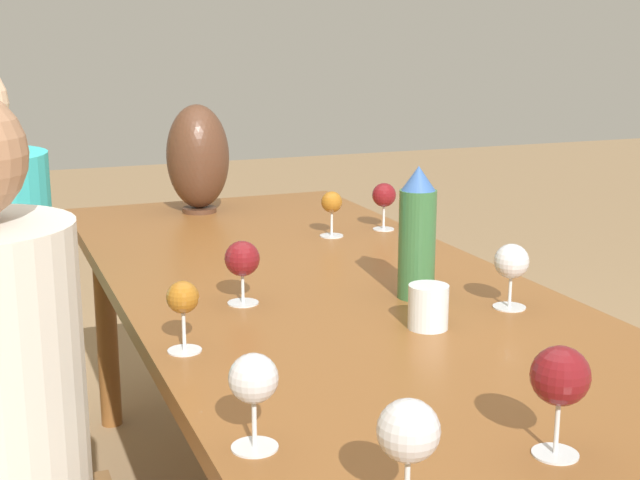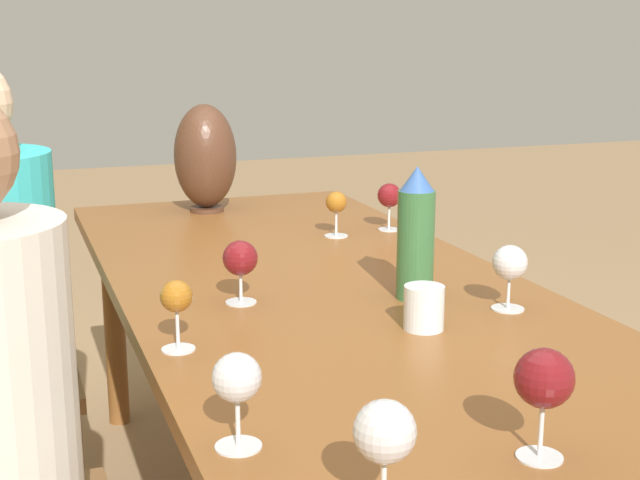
{
  "view_description": "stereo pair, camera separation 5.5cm",
  "coord_description": "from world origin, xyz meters",
  "px_view_note": "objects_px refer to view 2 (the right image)",
  "views": [
    {
      "loc": [
        -1.81,
        0.74,
        1.31
      ],
      "look_at": [
        0.06,
        0.0,
        0.84
      ],
      "focal_mm": 50.0,
      "sensor_mm": 36.0,
      "label": 1
    },
    {
      "loc": [
        -1.83,
        0.69,
        1.31
      ],
      "look_at": [
        0.06,
        0.0,
        0.84
      ],
      "focal_mm": 50.0,
      "sensor_mm": 36.0,
      "label": 2
    }
  ],
  "objects_px": {
    "wine_glass_1": "(237,380)",
    "wine_glass_5": "(240,260)",
    "water_bottle": "(416,235)",
    "water_tumbler": "(424,308)",
    "wine_glass_0": "(336,204)",
    "wine_glass_6": "(544,380)",
    "vase": "(205,157)",
    "wine_glass_2": "(389,197)",
    "wine_glass_3": "(385,434)",
    "wine_glass_7": "(510,264)",
    "wine_glass_4": "(176,299)"
  },
  "relations": [
    {
      "from": "wine_glass_2",
      "to": "wine_glass_3",
      "type": "xyz_separation_m",
      "value": [
        -1.45,
        0.66,
        0.01
      ]
    },
    {
      "from": "wine_glass_5",
      "to": "wine_glass_6",
      "type": "xyz_separation_m",
      "value": [
        -0.83,
        -0.2,
        0.02
      ]
    },
    {
      "from": "vase",
      "to": "wine_glass_4",
      "type": "distance_m",
      "value": 1.29
    },
    {
      "from": "vase",
      "to": "water_tumbler",
      "type": "bearing_deg",
      "value": -173.84
    },
    {
      "from": "wine_glass_5",
      "to": "vase",
      "type": "bearing_deg",
      "value": -8.73
    },
    {
      "from": "water_bottle",
      "to": "wine_glass_2",
      "type": "xyz_separation_m",
      "value": [
        0.64,
        -0.23,
        -0.04
      ]
    },
    {
      "from": "water_bottle",
      "to": "water_tumbler",
      "type": "bearing_deg",
      "value": 159.1
    },
    {
      "from": "wine_glass_1",
      "to": "wine_glass_6",
      "type": "relative_size",
      "value": 0.89
    },
    {
      "from": "wine_glass_1",
      "to": "wine_glass_7",
      "type": "distance_m",
      "value": 0.82
    },
    {
      "from": "wine_glass_2",
      "to": "wine_glass_1",
      "type": "bearing_deg",
      "value": 147.27
    },
    {
      "from": "vase",
      "to": "wine_glass_0",
      "type": "height_order",
      "value": "vase"
    },
    {
      "from": "water_tumbler",
      "to": "wine_glass_3",
      "type": "height_order",
      "value": "wine_glass_3"
    },
    {
      "from": "wine_glass_2",
      "to": "vase",
      "type": "bearing_deg",
      "value": 44.34
    },
    {
      "from": "water_tumbler",
      "to": "wine_glass_4",
      "type": "distance_m",
      "value": 0.48
    },
    {
      "from": "wine_glass_4",
      "to": "vase",
      "type": "bearing_deg",
      "value": -15.21
    },
    {
      "from": "wine_glass_7",
      "to": "wine_glass_4",
      "type": "bearing_deg",
      "value": 90.48
    },
    {
      "from": "water_tumbler",
      "to": "water_bottle",
      "type": "bearing_deg",
      "value": -20.9
    },
    {
      "from": "water_bottle",
      "to": "wine_glass_1",
      "type": "bearing_deg",
      "value": 135.88
    },
    {
      "from": "water_bottle",
      "to": "water_tumbler",
      "type": "xyz_separation_m",
      "value": [
        -0.19,
        0.07,
        -0.1
      ]
    },
    {
      "from": "wine_glass_0",
      "to": "water_tumbler",
      "type": "bearing_deg",
      "value": 171.11
    },
    {
      "from": "wine_glass_2",
      "to": "wine_glass_3",
      "type": "bearing_deg",
      "value": 155.5
    },
    {
      "from": "water_tumbler",
      "to": "wine_glass_2",
      "type": "xyz_separation_m",
      "value": [
        0.84,
        -0.3,
        0.06
      ]
    },
    {
      "from": "wine_glass_3",
      "to": "water_tumbler",
      "type": "bearing_deg",
      "value": -30.3
    },
    {
      "from": "wine_glass_7",
      "to": "water_bottle",
      "type": "bearing_deg",
      "value": 46.75
    },
    {
      "from": "wine_glass_2",
      "to": "wine_glass_7",
      "type": "bearing_deg",
      "value": 174.26
    },
    {
      "from": "wine_glass_3",
      "to": "wine_glass_4",
      "type": "height_order",
      "value": "wine_glass_3"
    },
    {
      "from": "water_bottle",
      "to": "wine_glass_1",
      "type": "xyz_separation_m",
      "value": [
        -0.57,
        0.55,
        -0.04
      ]
    },
    {
      "from": "vase",
      "to": "wine_glass_7",
      "type": "bearing_deg",
      "value": -163.63
    },
    {
      "from": "wine_glass_1",
      "to": "water_bottle",
      "type": "bearing_deg",
      "value": -44.12
    },
    {
      "from": "vase",
      "to": "wine_glass_3",
      "type": "bearing_deg",
      "value": 173.43
    },
    {
      "from": "wine_glass_2",
      "to": "wine_glass_7",
      "type": "distance_m",
      "value": 0.79
    },
    {
      "from": "wine_glass_1",
      "to": "wine_glass_6",
      "type": "height_order",
      "value": "wine_glass_6"
    },
    {
      "from": "wine_glass_1",
      "to": "wine_glass_5",
      "type": "bearing_deg",
      "value": -15.33
    },
    {
      "from": "wine_glass_0",
      "to": "wine_glass_1",
      "type": "distance_m",
      "value": 1.33
    },
    {
      "from": "wine_glass_7",
      "to": "vase",
      "type": "bearing_deg",
      "value": 16.37
    },
    {
      "from": "wine_glass_4",
      "to": "wine_glass_2",
      "type": "bearing_deg",
      "value": -44.63
    },
    {
      "from": "water_tumbler",
      "to": "wine_glass_1",
      "type": "bearing_deg",
      "value": 128.04
    },
    {
      "from": "wine_glass_4",
      "to": "wine_glass_3",
      "type": "bearing_deg",
      "value": -169.82
    },
    {
      "from": "wine_glass_2",
      "to": "wine_glass_5",
      "type": "bearing_deg",
      "value": 132.62
    },
    {
      "from": "water_bottle",
      "to": "wine_glass_6",
      "type": "bearing_deg",
      "value": 167.27
    },
    {
      "from": "water_tumbler",
      "to": "wine_glass_4",
      "type": "relative_size",
      "value": 0.66
    },
    {
      "from": "vase",
      "to": "wine_glass_1",
      "type": "xyz_separation_m",
      "value": [
        -1.66,
        0.34,
        -0.08
      ]
    },
    {
      "from": "wine_glass_0",
      "to": "wine_glass_7",
      "type": "relative_size",
      "value": 0.94
    },
    {
      "from": "vase",
      "to": "wine_glass_3",
      "type": "distance_m",
      "value": 1.92
    },
    {
      "from": "wine_glass_3",
      "to": "wine_glass_6",
      "type": "relative_size",
      "value": 0.96
    },
    {
      "from": "vase",
      "to": "wine_glass_5",
      "type": "xyz_separation_m",
      "value": [
        -1.0,
        0.15,
        -0.08
      ]
    },
    {
      "from": "vase",
      "to": "wine_glass_4",
      "type": "bearing_deg",
      "value": 164.79
    },
    {
      "from": "water_bottle",
      "to": "wine_glass_4",
      "type": "distance_m",
      "value": 0.57
    },
    {
      "from": "wine_glass_0",
      "to": "wine_glass_6",
      "type": "relative_size",
      "value": 0.82
    },
    {
      "from": "wine_glass_1",
      "to": "wine_glass_5",
      "type": "distance_m",
      "value": 0.69
    }
  ]
}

